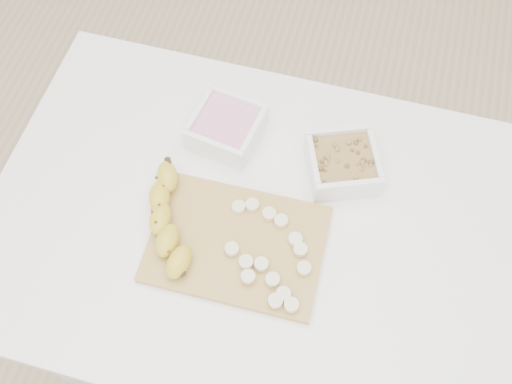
% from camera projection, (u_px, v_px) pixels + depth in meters
% --- Properties ---
extents(ground, '(3.50, 3.50, 0.00)m').
position_uv_depth(ground, '(253.00, 323.00, 1.73)').
color(ground, '#C6AD89').
rests_on(ground, ground).
extents(table, '(1.00, 0.70, 0.75)m').
position_uv_depth(table, '(252.00, 240.00, 1.15)').
color(table, white).
rests_on(table, ground).
extents(bowl_yogurt, '(0.15, 0.15, 0.06)m').
position_uv_depth(bowl_yogurt, '(226.00, 127.00, 1.13)').
color(bowl_yogurt, white).
rests_on(bowl_yogurt, table).
extents(bowl_granola, '(0.17, 0.17, 0.06)m').
position_uv_depth(bowl_granola, '(343.00, 163.00, 1.09)').
color(bowl_granola, white).
rests_on(bowl_granola, table).
extents(cutting_board, '(0.32, 0.23, 0.01)m').
position_uv_depth(cutting_board, '(237.00, 244.00, 1.04)').
color(cutting_board, tan).
rests_on(cutting_board, table).
extents(banana, '(0.12, 0.23, 0.04)m').
position_uv_depth(banana, '(169.00, 221.00, 1.03)').
color(banana, gold).
rests_on(banana, cutting_board).
extents(banana_slices, '(0.17, 0.19, 0.02)m').
position_uv_depth(banana_slices, '(270.00, 255.00, 1.01)').
color(banana_slices, beige).
rests_on(banana_slices, cutting_board).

